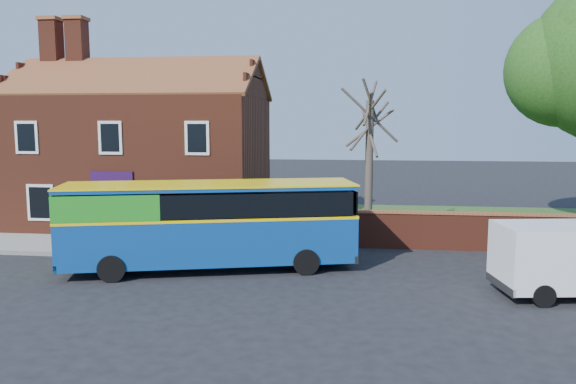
# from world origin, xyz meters

# --- Properties ---
(ground) EXTENTS (120.00, 120.00, 0.00)m
(ground) POSITION_xyz_m (0.00, 0.00, 0.00)
(ground) COLOR black
(ground) RESTS_ON ground
(pavement) EXTENTS (18.00, 3.50, 0.12)m
(pavement) POSITION_xyz_m (-7.00, 5.75, 0.06)
(pavement) COLOR gray
(pavement) RESTS_ON ground
(kerb) EXTENTS (18.00, 0.15, 0.14)m
(kerb) POSITION_xyz_m (-7.00, 4.00, 0.07)
(kerb) COLOR slate
(kerb) RESTS_ON ground
(grass_strip) EXTENTS (26.00, 12.00, 0.04)m
(grass_strip) POSITION_xyz_m (13.00, 13.00, 0.02)
(grass_strip) COLOR #426B28
(grass_strip) RESTS_ON ground
(shop_building) EXTENTS (12.30, 8.13, 10.50)m
(shop_building) POSITION_xyz_m (-7.02, 11.50, 3.41)
(shop_building) COLOR maroon
(shop_building) RESTS_ON ground
(bus) EXTENTS (10.66, 5.13, 3.15)m
(bus) POSITION_xyz_m (-1.55, 2.72, 1.79)
(bus) COLOR #0D4290
(bus) RESTS_ON ground
(bare_tree) EXTENTS (2.57, 3.06, 6.84)m
(bare_tree) POSITION_xyz_m (4.55, 9.11, 3.51)
(bare_tree) COLOR #4C4238
(bare_tree) RESTS_ON ground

